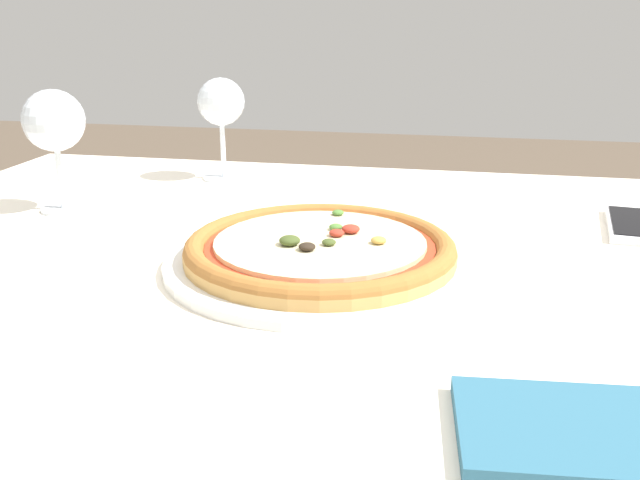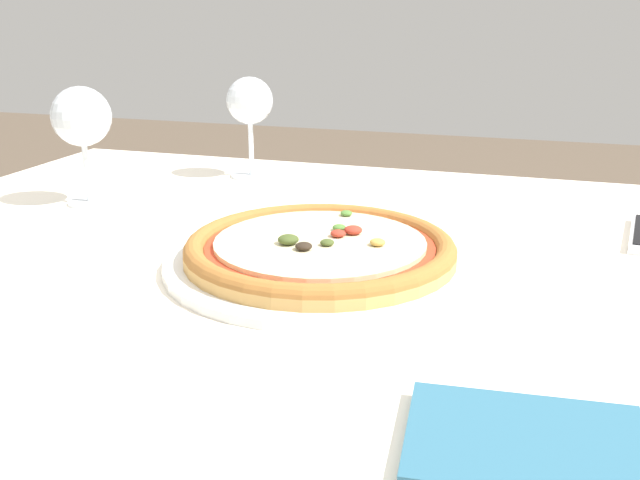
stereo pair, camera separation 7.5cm
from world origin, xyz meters
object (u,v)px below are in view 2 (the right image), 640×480
Objects in this scene: wine_glass_far_left at (82,119)px; wine_glass_far_right at (250,104)px; pizza_plate at (320,252)px; dining_table at (301,334)px.

wine_glass_far_right is at bearing 55.18° from wine_glass_far_left.
dining_table is at bearing 148.90° from pizza_plate.
pizza_plate is (0.03, -0.02, 0.11)m from dining_table.
wine_glass_far_left reaches higher than wine_glass_far_right.
wine_glass_far_left is at bearing 160.23° from dining_table.
pizza_plate is at bearing -20.65° from wine_glass_far_left.
dining_table is at bearing -19.77° from wine_glass_far_left.
wine_glass_far_left is (-0.36, 0.13, 0.21)m from dining_table.
wine_glass_far_right reaches higher than pizza_plate.
wine_glass_far_left is 0.27m from wine_glass_far_right.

